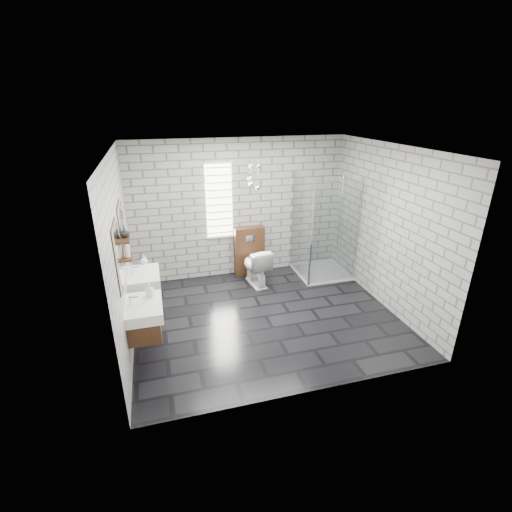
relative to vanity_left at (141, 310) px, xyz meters
name	(u,v)px	position (x,y,z in m)	size (l,w,h in m)	color
floor	(266,317)	(1.91, 0.57, -0.77)	(4.20, 3.60, 0.02)	black
ceiling	(268,148)	(1.91, 0.57, 1.95)	(4.20, 3.60, 0.02)	white
wall_back	(239,209)	(1.91, 2.38, 0.59)	(4.20, 0.02, 2.70)	#A2A29D
wall_front	(316,296)	(1.91, -1.24, 0.59)	(4.20, 0.02, 2.70)	#A2A29D
wall_left	(121,254)	(-0.20, 0.57, 0.59)	(0.02, 3.60, 2.70)	#A2A29D
wall_right	(388,228)	(4.02, 0.57, 0.59)	(0.02, 3.60, 2.70)	#A2A29D
vanity_left	(141,310)	(0.00, 0.00, 0.00)	(0.47, 0.70, 1.57)	#492B16
vanity_right	(141,279)	(0.00, 0.98, 0.00)	(0.47, 0.70, 1.57)	#492B16
shelf_lower	(127,257)	(-0.12, 0.52, 0.56)	(0.14, 0.30, 0.03)	#492B16
shelf_upper	(125,240)	(-0.12, 0.52, 0.82)	(0.14, 0.30, 0.03)	#492B16
window	(219,201)	(1.51, 2.35, 0.79)	(0.56, 0.05, 1.48)	white
cistern_panel	(249,251)	(2.07, 2.27, -0.26)	(0.60, 0.20, 1.00)	#492B16
flush_plate	(250,238)	(2.07, 2.16, 0.04)	(0.18, 0.01, 0.12)	silver
shower_enclosure	(320,253)	(3.41, 1.75, -0.25)	(1.00, 1.00, 2.03)	white
pendant_cluster	(254,176)	(2.08, 1.96, 1.31)	(0.26, 0.22, 0.88)	silver
toilet	(256,266)	(2.07, 1.77, -0.38)	(0.42, 0.73, 0.75)	white
soap_bottle_a	(150,290)	(0.14, 0.18, 0.19)	(0.09, 0.09, 0.19)	#B2B2B2
soap_bottle_b	(144,260)	(0.06, 1.34, 0.17)	(0.11, 0.11, 0.15)	#B2B2B2
soap_bottle_c	(126,250)	(-0.11, 0.48, 0.69)	(0.09, 0.09, 0.23)	#B2B2B2
vase	(125,233)	(-0.11, 0.57, 0.90)	(0.12, 0.12, 0.13)	#B2B2B2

